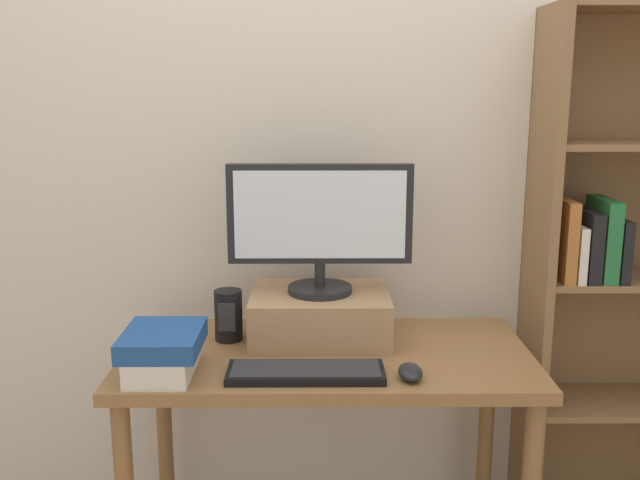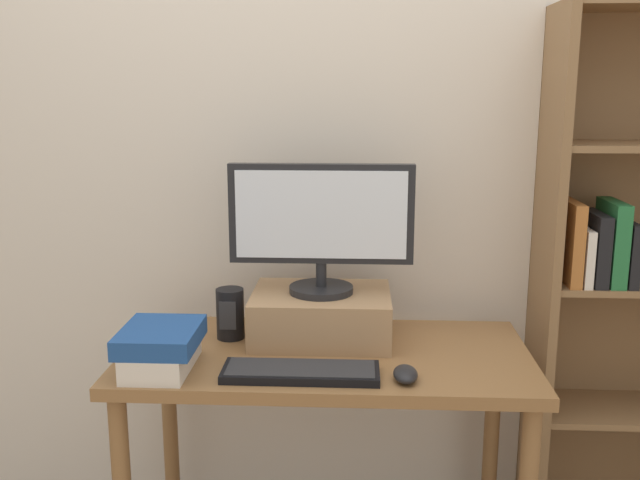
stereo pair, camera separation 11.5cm
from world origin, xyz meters
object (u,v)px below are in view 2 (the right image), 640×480
computer_mouse (405,374)px  desk (326,381)px  riser_box (321,315)px  book_stack (161,347)px  keyboard (301,372)px  desk_speaker (230,314)px  computer_monitor (321,223)px

computer_mouse → desk: bearing=137.3°
riser_box → book_stack: riser_box is taller
keyboard → desk_speaker: size_ratio=2.70×
desk → desk_speaker: bearing=161.9°
desk → keyboard: bearing=-107.5°
desk → desk_speaker: 0.35m
riser_box → desk_speaker: 0.28m
riser_box → keyboard: 0.31m
computer_monitor → desk: bearing=-80.3°
computer_mouse → keyboard: bearing=177.0°
desk → desk_speaker: (-0.29, 0.10, 0.17)m
book_stack → desk_speaker: size_ratio=1.67×
computer_mouse → book_stack: (-0.66, 0.04, 0.04)m
desk → riser_box: (-0.02, 0.12, 0.16)m
riser_box → book_stack: size_ratio=1.61×
desk → computer_monitor: bearing=99.7°
riser_box → keyboard: size_ratio=1.00×
book_stack → computer_mouse: bearing=-3.9°
riser_box → desk_speaker: bearing=-176.1°
keyboard → book_stack: (-0.38, 0.03, 0.05)m
riser_box → book_stack: (-0.42, -0.27, -0.01)m
desk → riser_box: 0.20m
riser_box → keyboard: bearing=-97.4°
desk → keyboard: (-0.06, -0.19, 0.10)m
desk → computer_mouse: 0.31m
riser_box → desk: bearing=-80.4°
book_stack → riser_box: bearing=32.8°
computer_mouse → riser_box: bearing=126.8°
desk → riser_box: size_ratio=2.83×
desk → book_stack: 0.49m
desk → riser_box: riser_box is taller
computer_monitor → book_stack: computer_monitor is taller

